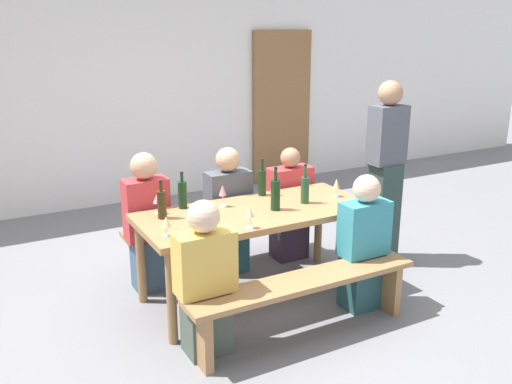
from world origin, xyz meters
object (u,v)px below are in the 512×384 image
wine_bottle_3 (262,182)px  wine_glass_3 (336,185)px  standing_host (385,175)px  wine_bottle_4 (275,194)px  wooden_door (282,108)px  wine_glass_4 (223,191)px  bench_far (219,230)px  seated_guest_far_2 (290,207)px  wine_bottle_1 (305,189)px  wine_glass_1 (157,199)px  wine_glass_2 (166,222)px  seated_guest_far_1 (229,213)px  wine_bottle_2 (162,204)px  wine_glass_0 (250,213)px  wine_bottle_0 (182,194)px  seated_guest_near_1 (363,246)px  bench_near (304,292)px  seated_guest_near_0 (205,282)px  seated_guest_far_0 (147,224)px  tasting_table (256,220)px

wine_bottle_3 → wine_glass_3: size_ratio=2.03×
standing_host → wine_bottle_4: bearing=6.7°
wooden_door → wine_glass_4: size_ratio=11.32×
bench_far → seated_guest_far_2: bearing=-12.7°
wine_bottle_1 → wine_glass_1: wine_bottle_1 is taller
wine_glass_2 → seated_guest_far_1: bearing=41.9°
wine_bottle_1 → wine_bottle_2: wine_bottle_1 is taller
wine_glass_1 → wine_glass_2: size_ratio=1.16×
wine_bottle_2 → wine_glass_1: bearing=87.0°
wine_glass_1 → wine_glass_2: (-0.11, -0.49, -0.02)m
wine_glass_0 → wine_bottle_4: bearing=36.3°
wine_glass_0 → wine_glass_4: (0.04, 0.55, 0.02)m
wine_bottle_0 → seated_guest_near_1: seated_guest_near_1 is taller
wine_glass_0 → seated_guest_near_1: seated_guest_near_1 is taller
bench_near → seated_guest_near_0: 0.72m
wine_bottle_0 → wine_glass_2: (-0.33, -0.53, -0.01)m
wine_bottle_2 → seated_guest_far_2: seated_guest_far_2 is taller
seated_guest_near_1 → seated_guest_far_1: seated_guest_far_1 is taller
seated_guest_far_0 → wooden_door: bearing=131.4°
seated_guest_far_2 → seated_guest_far_0: bearing=-90.0°
wine_bottle_0 → seated_guest_far_1: size_ratio=0.26×
wine_glass_1 → seated_guest_near_1: (1.36, -0.85, -0.35)m
wine_glass_3 → wine_glass_1: bearing=168.8°
tasting_table → seated_guest_near_1: size_ratio=1.72×
bench_far → seated_guest_near_0: (-0.69, -1.27, 0.17)m
wine_bottle_2 → bench_near: bearing=-50.7°
seated_guest_near_1 → standing_host: size_ratio=0.64×
wine_bottle_2 → seated_guest_far_0: bearing=90.7°
seated_guest_far_0 → standing_host: standing_host is taller
seated_guest_far_0 → seated_guest_far_2: seated_guest_far_0 is taller
bench_near → standing_host: 1.67m
bench_near → standing_host: size_ratio=1.05×
wine_glass_4 → seated_guest_far_0: seated_guest_far_0 is taller
tasting_table → wine_bottle_2: bearing=166.7°
wine_glass_3 → seated_guest_far_0: 1.63m
seated_guest_far_2 → bench_near: bearing=-27.8°
tasting_table → wine_glass_2: wine_glass_2 is taller
wine_bottle_0 → wine_bottle_1: bearing=-21.0°
bench_far → seated_guest_far_2: seated_guest_far_2 is taller
seated_guest_near_0 → wine_glass_0: bearing=-64.5°
seated_guest_near_1 → seated_guest_far_2: size_ratio=1.01×
wine_glass_4 → wine_bottle_3: bearing=15.5°
seated_guest_near_0 → seated_guest_far_0: seated_guest_far_0 is taller
wooden_door → seated_guest_far_2: bearing=-119.5°
wine_bottle_1 → seated_guest_near_0: bearing=-155.0°
wine_glass_4 → seated_guest_far_2: seated_guest_far_2 is taller
wine_bottle_1 → seated_guest_far_0: (-1.16, 0.59, -0.29)m
bench_far → wine_bottle_4: wine_bottle_4 is taller
wine_glass_1 → seated_guest_far_1: size_ratio=0.15×
wine_glass_3 → tasting_table: bearing=179.4°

